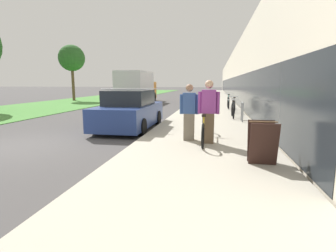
# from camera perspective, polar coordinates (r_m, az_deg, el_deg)

# --- Properties ---
(ground_plane) EXTENTS (220.00, 220.00, 0.00)m
(ground_plane) POSITION_cam_1_polar(r_m,az_deg,el_deg) (8.61, -29.85, -3.97)
(ground_plane) COLOR #474444
(sidewalk_slab) EXTENTS (3.90, 70.00, 0.13)m
(sidewalk_slab) POSITION_cam_1_polar(r_m,az_deg,el_deg) (27.44, 9.59, 5.59)
(sidewalk_slab) COLOR #B2AA99
(sidewalk_slab) RESTS_ON ground
(storefront_facade) EXTENTS (10.01, 70.00, 5.08)m
(storefront_facade) POSITION_cam_1_polar(r_m,az_deg,el_deg) (36.02, 21.21, 9.90)
(storefront_facade) COLOR beige
(storefront_facade) RESTS_ON ground
(lawn_strip) EXTENTS (7.52, 70.00, 0.03)m
(lawn_strip) POSITION_cam_1_polar(r_m,az_deg,el_deg) (33.97, -12.18, 6.13)
(lawn_strip) COLOR #478438
(lawn_strip) RESTS_ON ground
(tandem_bicycle) EXTENTS (0.52, 2.83, 0.85)m
(tandem_bicycle) POSITION_cam_1_polar(r_m,az_deg,el_deg) (7.80, 7.97, -0.40)
(tandem_bicycle) COLOR black
(tandem_bicycle) RESTS_ON sidewalk_slab
(person_rider) EXTENTS (0.60, 0.23, 1.75)m
(person_rider) POSITION_cam_1_polar(r_m,az_deg,el_deg) (7.36, 8.82, 3.06)
(person_rider) COLOR brown
(person_rider) RESTS_ON sidewalk_slab
(person_bystander) EXTENTS (0.56, 0.22, 1.64)m
(person_bystander) POSITION_cam_1_polar(r_m,az_deg,el_deg) (7.69, 4.63, 2.99)
(person_bystander) COLOR #756B5B
(person_bystander) RESTS_ON sidewalk_slab
(bike_rack_hoop) EXTENTS (0.05, 0.60, 0.84)m
(bike_rack_hoop) POSITION_cam_1_polar(r_m,az_deg,el_deg) (11.98, 15.86, 3.43)
(bike_rack_hoop) COLOR gray
(bike_rack_hoop) RESTS_ON sidewalk_slab
(cruiser_bike_nearest) EXTENTS (0.52, 1.79, 0.85)m
(cruiser_bike_nearest) POSITION_cam_1_polar(r_m,az_deg,el_deg) (13.20, 13.93, 3.38)
(cruiser_bike_nearest) COLOR black
(cruiser_bike_nearest) RESTS_ON sidewalk_slab
(cruiser_bike_middle) EXTENTS (0.52, 1.69, 0.91)m
(cruiser_bike_middle) POSITION_cam_1_polar(r_m,az_deg,el_deg) (15.46, 14.12, 4.27)
(cruiser_bike_middle) COLOR black
(cruiser_bike_middle) RESTS_ON sidewalk_slab
(cruiser_bike_farthest) EXTENTS (0.52, 1.79, 0.97)m
(cruiser_bike_farthest) POSITION_cam_1_polar(r_m,az_deg,el_deg) (17.80, 12.99, 5.02)
(cruiser_bike_farthest) COLOR black
(cruiser_bike_farthest) RESTS_ON sidewalk_slab
(sandwich_board_sign) EXTENTS (0.56, 0.56, 0.90)m
(sandwich_board_sign) POSITION_cam_1_polar(r_m,az_deg,el_deg) (5.82, 19.87, -3.34)
(sandwich_board_sign) COLOR #331E19
(sandwich_board_sign) RESTS_ON sidewalk_slab
(parked_sedan_curbside) EXTENTS (1.93, 4.14, 1.59)m
(parked_sedan_curbside) POSITION_cam_1_polar(r_m,az_deg,el_deg) (10.46, -8.32, 3.19)
(parked_sedan_curbside) COLOR navy
(parked_sedan_curbside) RESTS_ON ground
(moving_truck) EXTENTS (2.42, 6.32, 2.81)m
(moving_truck) POSITION_cam_1_polar(r_m,az_deg,el_deg) (24.53, -6.80, 8.40)
(moving_truck) COLOR orange
(moving_truck) RESTS_ON ground
(street_tree_far) EXTENTS (2.60, 2.60, 5.57)m
(street_tree_far) POSITION_cam_1_polar(r_m,az_deg,el_deg) (28.77, -20.23, 13.65)
(street_tree_far) COLOR brown
(street_tree_far) RESTS_ON ground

